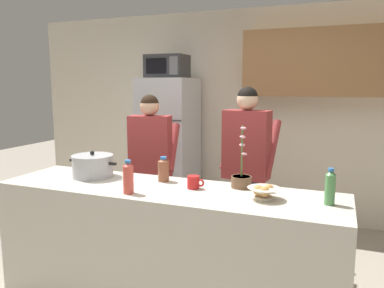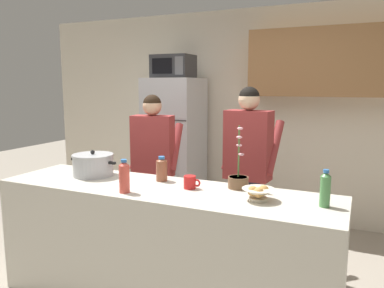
{
  "view_description": "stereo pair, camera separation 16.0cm",
  "coord_description": "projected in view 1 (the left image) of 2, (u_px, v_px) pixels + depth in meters",
  "views": [
    {
      "loc": [
        1.18,
        -2.44,
        1.68
      ],
      "look_at": [
        0.0,
        0.55,
        1.17
      ],
      "focal_mm": 35.26,
      "sensor_mm": 36.0,
      "label": 1
    },
    {
      "loc": [
        1.32,
        -2.38,
        1.68
      ],
      "look_at": [
        0.0,
        0.55,
        1.17
      ],
      "focal_mm": 35.26,
      "sensor_mm": 36.0,
      "label": 2
    }
  ],
  "objects": [
    {
      "name": "cooking_pot",
      "position": [
        93.0,
        166.0,
        3.12
      ],
      "size": [
        0.45,
        0.34,
        0.22
      ],
      "color": "#ADAFB5",
      "rests_on": "kitchen_island"
    },
    {
      "name": "coffee_mug",
      "position": [
        194.0,
        182.0,
        2.77
      ],
      "size": [
        0.13,
        0.09,
        0.1
      ],
      "color": "red",
      "rests_on": "kitchen_island"
    },
    {
      "name": "bottle_near_edge",
      "position": [
        128.0,
        177.0,
        2.63
      ],
      "size": [
        0.07,
        0.07,
        0.24
      ],
      "color": "#D84C3F",
      "rests_on": "kitchen_island"
    },
    {
      "name": "person_by_sink",
      "position": [
        247.0,
        154.0,
        3.51
      ],
      "size": [
        0.54,
        0.45,
        1.66
      ],
      "color": "#33384C",
      "rests_on": "ground"
    },
    {
      "name": "back_wall_unit",
      "position": [
        263.0,
        104.0,
        4.67
      ],
      "size": [
        6.0,
        0.48,
        2.6
      ],
      "color": "beige",
      "rests_on": "ground"
    },
    {
      "name": "bottle_far_corner",
      "position": [
        164.0,
        169.0,
        2.97
      ],
      "size": [
        0.09,
        0.09,
        0.2
      ],
      "color": "brown",
      "rests_on": "kitchen_island"
    },
    {
      "name": "bread_bowl",
      "position": [
        264.0,
        192.0,
        2.5
      ],
      "size": [
        0.22,
        0.22,
        0.1
      ],
      "color": "beige",
      "rests_on": "kitchen_island"
    },
    {
      "name": "refrigerator",
      "position": [
        169.0,
        148.0,
        4.79
      ],
      "size": [
        0.64,
        0.68,
        1.76
      ],
      "color": "#B7BABF",
      "rests_on": "ground"
    },
    {
      "name": "person_near_pot",
      "position": [
        151.0,
        156.0,
        3.74
      ],
      "size": [
        0.54,
        0.48,
        1.58
      ],
      "color": "#33384C",
      "rests_on": "ground"
    },
    {
      "name": "microwave",
      "position": [
        167.0,
        66.0,
        4.62
      ],
      "size": [
        0.48,
        0.37,
        0.28
      ],
      "color": "#2D2D30",
      "rests_on": "refrigerator"
    },
    {
      "name": "kitchen_island",
      "position": [
        166.0,
        247.0,
        2.86
      ],
      "size": [
        2.6,
        0.68,
        0.92
      ],
      "primitive_type": "cube",
      "color": "beige",
      "rests_on": "ground"
    },
    {
      "name": "potted_orchid",
      "position": [
        241.0,
        179.0,
        2.8
      ],
      "size": [
        0.15,
        0.15,
        0.46
      ],
      "color": "brown",
      "rests_on": "kitchen_island"
    },
    {
      "name": "bottle_mid_counter",
      "position": [
        330.0,
        187.0,
        2.38
      ],
      "size": [
        0.06,
        0.06,
        0.24
      ],
      "color": "#4C8C4C",
      "rests_on": "kitchen_island"
    }
  ]
}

